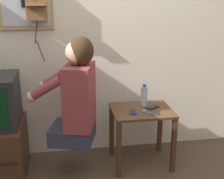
{
  "coord_description": "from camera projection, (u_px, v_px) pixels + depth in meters",
  "views": [
    {
      "loc": [
        -0.22,
        -1.71,
        1.6
      ],
      "look_at": [
        0.2,
        0.82,
        0.77
      ],
      "focal_mm": 50.0,
      "sensor_mm": 36.0,
      "label": 1
    }
  ],
  "objects": [
    {
      "name": "wall_phone_antique",
      "position": [
        36.0,
        0.0,
        2.7
      ],
      "size": [
        0.22,
        0.18,
        0.75
      ],
      "color": "brown"
    },
    {
      "name": "person",
      "position": [
        76.0,
        94.0,
        2.6
      ],
      "size": [
        0.58,
        0.49,
        0.91
      ],
      "rotation": [
        0.0,
        0.0,
        1.3
      ],
      "color": "#2D3347",
      "rests_on": "ground_plane"
    },
    {
      "name": "side_table",
      "position": [
        141.0,
        121.0,
        2.89
      ],
      "size": [
        0.55,
        0.45,
        0.55
      ],
      "color": "#51331E",
      "rests_on": "ground_plane"
    },
    {
      "name": "cell_phone_held",
      "position": [
        133.0,
        112.0,
        2.79
      ],
      "size": [
        0.08,
        0.13,
        0.01
      ],
      "rotation": [
        0.0,
        0.0,
        -0.17
      ],
      "color": "navy",
      "rests_on": "side_table"
    },
    {
      "name": "water_bottle",
      "position": [
        144.0,
        96.0,
        2.93
      ],
      "size": [
        0.06,
        0.06,
        0.21
      ],
      "color": "silver",
      "rests_on": "side_table"
    },
    {
      "name": "wall_back",
      "position": [
        83.0,
        26.0,
        2.92
      ],
      "size": [
        6.8,
        0.05,
        2.55
      ],
      "color": "silver",
      "rests_on": "ground_plane"
    },
    {
      "name": "toothbrush",
      "position": [
        149.0,
        113.0,
        2.75
      ],
      "size": [
        0.11,
        0.12,
        0.02
      ],
      "rotation": [
        0.0,
        0.0,
        0.72
      ],
      "color": "#338CD8",
      "rests_on": "side_table"
    },
    {
      "name": "cell_phone_spare",
      "position": [
        153.0,
        107.0,
        2.89
      ],
      "size": [
        0.14,
        0.12,
        0.01
      ],
      "rotation": [
        0.0,
        0.0,
        -0.98
      ],
      "color": "black",
      "rests_on": "side_table"
    }
  ]
}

